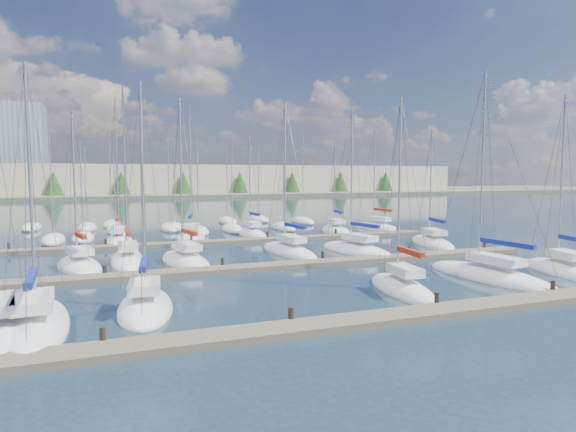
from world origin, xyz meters
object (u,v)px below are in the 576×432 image
object	(u,v)px
sailboat_b	(35,325)
sailboat_p	(252,234)
sailboat_l	(356,250)
sailboat_q	(336,231)
sailboat_h	(79,266)
sailboat_g	(564,270)
sailboat_n	(119,240)
sailboat_o	(191,237)
sailboat_k	(289,251)
sailboat_f	(489,276)
sailboat_c	(145,307)
sailboat_i	(128,260)
sailboat_r	(377,228)
sailboat_m	(432,243)
sailboat_d	(402,289)
sailboat_j	(185,261)

from	to	relation	value
sailboat_b	sailboat_p	xyz separation A→B (m)	(18.28, 28.23, 0.02)
sailboat_l	sailboat_q	world-z (taller)	sailboat_l
sailboat_l	sailboat_h	bearing A→B (deg)	167.19
sailboat_g	sailboat_n	xyz separation A→B (m)	(-28.84, 27.00, 0.01)
sailboat_o	sailboat_g	xyz separation A→B (m)	(21.49, -27.31, -0.00)
sailboat_k	sailboat_o	bearing A→B (deg)	110.44
sailboat_f	sailboat_q	xyz separation A→B (m)	(1.94, 26.82, -0.00)
sailboat_f	sailboat_c	xyz separation A→B (m)	(-21.86, 0.13, 0.01)
sailboat_p	sailboat_o	bearing A→B (deg)	177.68
sailboat_c	sailboat_i	distance (m)	14.46
sailboat_b	sailboat_p	distance (m)	33.63
sailboat_p	sailboat_r	xyz separation A→B (m)	(16.58, 0.63, 0.00)
sailboat_g	sailboat_l	xyz separation A→B (m)	(-9.27, 13.08, -0.01)
sailboat_g	sailboat_m	bearing A→B (deg)	103.51
sailboat_b	sailboat_o	xyz separation A→B (m)	(11.44, 28.01, 0.02)
sailboat_i	sailboat_g	bearing A→B (deg)	-27.78
sailboat_h	sailboat_d	distance (m)	23.14
sailboat_k	sailboat_g	bearing A→B (deg)	-50.42
sailboat_r	sailboat_q	xyz separation A→B (m)	(-6.24, -0.97, -0.02)
sailboat_b	sailboat_n	xyz separation A→B (m)	(4.09, 27.70, 0.02)
sailboat_j	sailboat_k	distance (m)	9.28
sailboat_o	sailboat_j	distance (m)	14.43
sailboat_q	sailboat_d	bearing A→B (deg)	-100.04
sailboat_b	sailboat_p	world-z (taller)	sailboat_b
sailboat_b	sailboat_m	world-z (taller)	sailboat_b
sailboat_h	sailboat_c	bearing A→B (deg)	-88.24
sailboat_o	sailboat_n	world-z (taller)	sailboat_n
sailboat_j	sailboat_n	world-z (taller)	sailboat_n
sailboat_b	sailboat_i	world-z (taller)	sailboat_i
sailboat_j	sailboat_l	xyz separation A→B (m)	(14.97, -0.07, -0.01)
sailboat_m	sailboat_o	bearing A→B (deg)	163.48
sailboat_c	sailboat_f	bearing A→B (deg)	5.82
sailboat_m	sailboat_q	bearing A→B (deg)	122.69
sailboat_j	sailboat_p	bearing A→B (deg)	46.50
sailboat_j	sailboat_h	xyz separation A→B (m)	(-7.63, 0.51, -0.00)
sailboat_p	sailboat_m	distance (m)	19.56
sailboat_h	sailboat_r	world-z (taller)	sailboat_r
sailboat_j	sailboat_g	distance (m)	27.57
sailboat_h	sailboat_p	bearing A→B (deg)	24.71
sailboat_c	sailboat_i	size ratio (longest dim) A/B	0.84
sailboat_b	sailboat_g	distance (m)	32.94
sailboat_r	sailboat_q	bearing A→B (deg)	-180.00
sailboat_b	sailboat_n	distance (m)	28.00
sailboat_c	sailboat_g	bearing A→B (deg)	5.13
sailboat_h	sailboat_n	xyz separation A→B (m)	(3.02, 13.34, 0.02)
sailboat_p	sailboat_n	world-z (taller)	sailboat_n
sailboat_p	sailboat_i	distance (m)	18.63
sailboat_f	sailboat_k	world-z (taller)	sailboat_f
sailboat_f	sailboat_i	size ratio (longest dim) A/B	0.99
sailboat_m	sailboat_n	world-z (taller)	sailboat_n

